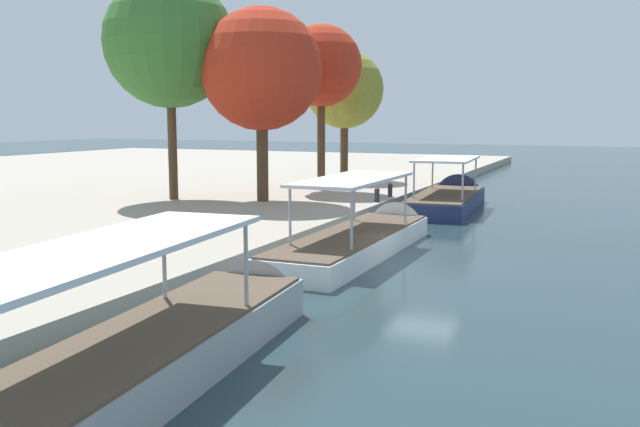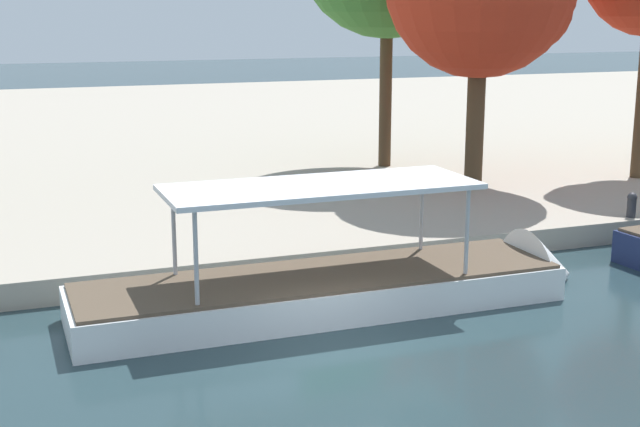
# 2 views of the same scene
# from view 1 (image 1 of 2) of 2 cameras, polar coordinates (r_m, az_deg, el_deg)

# --- Properties ---
(ground_plane) EXTENTS (220.00, 220.00, 0.00)m
(ground_plane) POSITION_cam_1_polar(r_m,az_deg,el_deg) (26.19, 8.35, -4.01)
(ground_plane) COLOR #23383D
(tour_boat_0) EXTENTS (15.36, 3.89, 4.01)m
(tour_boat_0) POSITION_cam_1_polar(r_m,az_deg,el_deg) (14.59, -14.73, -12.26)
(tour_boat_0) COLOR #9EA3A8
(tour_boat_0) RESTS_ON ground_plane
(tour_boat_1) EXTENTS (12.86, 2.92, 4.19)m
(tour_boat_1) POSITION_cam_1_polar(r_m,az_deg,el_deg) (28.30, 3.43, -2.44)
(tour_boat_1) COLOR white
(tour_boat_1) RESTS_ON ground_plane
(tour_boat_2) EXTENTS (11.59, 3.97, 4.24)m
(tour_boat_2) POSITION_cam_1_polar(r_m,az_deg,el_deg) (41.94, 10.45, 0.96)
(tour_boat_2) COLOR navy
(tour_boat_2) RESTS_ON ground_plane
(mooring_bollard_0) EXTENTS (0.30, 0.30, 0.78)m
(mooring_bollard_0) POSITION_cam_1_polar(r_m,az_deg,el_deg) (38.73, 4.66, 1.56)
(mooring_bollard_0) COLOR #2D2D33
(mooring_bollard_0) RESTS_ON dock_promenade
(mooring_bollard_1) EXTENTS (0.30, 0.30, 0.79)m
(mooring_bollard_1) POSITION_cam_1_polar(r_m,az_deg,el_deg) (41.45, 5.73, 1.97)
(mooring_bollard_1) COLOR #2D2D33
(mooring_bollard_1) RESTS_ON dock_promenade
(tree_0) EXTENTS (6.70, 6.81, 10.59)m
(tree_0) POSITION_cam_1_polar(r_m,az_deg,el_deg) (39.34, -4.78, 11.48)
(tree_0) COLOR #4C3823
(tree_0) RESTS_ON dock_promenade
(tree_1) EXTENTS (7.30, 7.30, 12.42)m
(tree_1) POSITION_cam_1_polar(r_m,az_deg,el_deg) (41.00, -12.08, 14.04)
(tree_1) COLOR #4C3823
(tree_1) RESTS_ON dock_promenade
(tree_2) EXTENTS (5.20, 5.17, 10.42)m
(tree_2) POSITION_cam_1_polar(r_m,az_deg,el_deg) (45.00, -0.16, 11.77)
(tree_2) COLOR #4C3823
(tree_2) RESTS_ON dock_promenade
(tree_5) EXTENTS (5.83, 5.78, 9.58)m
(tree_5) POSITION_cam_1_polar(r_m,az_deg,el_deg) (52.42, 2.09, 10.17)
(tree_5) COLOR #4C3823
(tree_5) RESTS_ON dock_promenade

